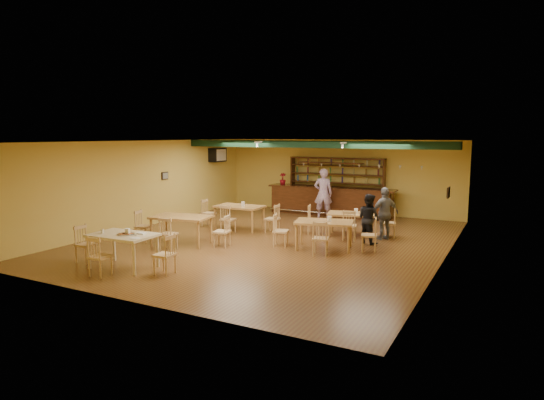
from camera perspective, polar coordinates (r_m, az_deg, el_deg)
The scene contains 23 objects.
floor at distance 14.48m, azimuth -0.04°, elevation -4.88°, with size 12.00×12.00×0.00m, color #573119.
ceiling_beam at distance 16.65m, azimuth 4.47°, elevation 6.73°, with size 10.00×0.30×0.25m, color black.
track_rail_left at distance 17.97m, azimuth -0.08°, elevation 7.06°, with size 0.05×2.50×0.05m, color white.
track_rail_right at distance 16.72m, azimuth 9.74°, elevation 6.89°, with size 0.05×2.50×0.05m, color white.
ac_unit at distance 20.22m, azimuth -6.59°, elevation 5.43°, with size 0.34×0.70×0.48m, color white.
picture_left at distance 17.82m, azimuth -12.81°, elevation 2.87°, with size 0.04×0.34×0.28m, color black.
picture_right at distance 13.18m, azimuth 20.53°, elevation 0.85°, with size 0.04×0.34×0.28m, color black.
bar_counter at distance 19.03m, azimuth 7.07°, elevation -0.13°, with size 5.18×0.85×1.13m, color #32170A.
back_bar_hutch at distance 19.55m, azimuth 7.75°, elevation 1.77°, with size 4.00×0.40×2.28m, color #32170A.
poinsettia at distance 19.78m, azimuth 1.30°, elevation 2.58°, with size 0.27×0.27×0.48m, color maroon.
dining_table_a at distance 16.15m, azimuth -3.96°, elevation -2.10°, with size 1.61×0.96×0.80m, color #A5773A.
dining_table_b at distance 15.29m, azimuth 9.50°, elevation -2.90°, with size 1.46×0.88×0.73m, color #A5773A.
dining_table_c at distance 14.16m, azimuth -10.85°, elevation -3.58°, with size 1.68×1.01×0.84m, color #A5773A.
dining_table_d at distance 13.41m, azimuth 6.29°, elevation -4.21°, with size 1.59×0.96×0.80m, color #A5773A.
near_table at distance 12.02m, azimuth -17.49°, elevation -5.88°, with size 1.55×1.00×0.83m, color beige.
pizza_tray at distance 11.85m, azimuth -17.20°, elevation -3.96°, with size 0.40×0.40×0.01m, color silver.
parmesan_shaker at distance 12.16m, azimuth -19.81°, elevation -3.55°, with size 0.07×0.07×0.11m, color #EAE5C6.
napkin_stack at distance 11.81m, azimuth -15.48°, elevation -3.89°, with size 0.20×0.15×0.03m, color white.
pizza_server at distance 11.77m, azimuth -16.43°, elevation -3.96°, with size 0.32×0.09×0.00m, color silver.
side_plate at distance 11.35m, azimuth -16.19°, elevation -4.44°, with size 0.22×0.22×0.01m, color white.
patron_bar at distance 18.21m, azimuth 6.19°, elevation 0.79°, with size 0.70×0.46×1.93m, color purple.
patron_right_a at distance 14.24m, azimuth 11.58°, elevation -2.21°, with size 0.72×0.56×1.48m, color black.
patron_right_b at distance 14.86m, azimuth 13.46°, elevation -1.59°, with size 0.95×0.39×1.62m, color slate.
Camera 1 is at (6.57, -12.50, 3.20)m, focal length 31.19 mm.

